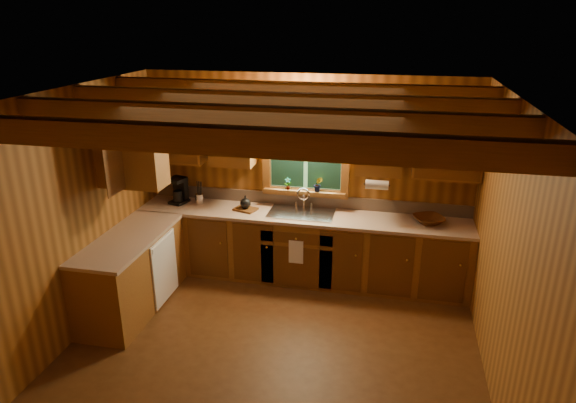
% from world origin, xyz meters
% --- Properties ---
extents(room, '(4.20, 4.20, 4.20)m').
position_xyz_m(room, '(0.00, 0.00, 1.30)').
color(room, '#522F14').
rests_on(room, ground).
extents(ceiling_beams, '(4.20, 2.54, 0.18)m').
position_xyz_m(ceiling_beams, '(0.00, 0.00, 2.49)').
color(ceiling_beams, brown).
rests_on(ceiling_beams, room).
extents(base_cabinets, '(4.20, 2.22, 0.86)m').
position_xyz_m(base_cabinets, '(-0.49, 1.28, 0.43)').
color(base_cabinets, brown).
rests_on(base_cabinets, ground).
extents(countertop, '(4.20, 2.24, 0.04)m').
position_xyz_m(countertop, '(-0.48, 1.29, 0.88)').
color(countertop, tan).
rests_on(countertop, base_cabinets).
extents(backsplash, '(4.20, 0.02, 0.16)m').
position_xyz_m(backsplash, '(0.00, 1.89, 0.98)').
color(backsplash, tan).
rests_on(backsplash, room).
extents(dishwasher_panel, '(0.02, 0.60, 0.80)m').
position_xyz_m(dishwasher_panel, '(-1.47, 0.68, 0.43)').
color(dishwasher_panel, white).
rests_on(dishwasher_panel, base_cabinets).
extents(upper_cabinets, '(4.19, 1.77, 0.78)m').
position_xyz_m(upper_cabinets, '(-0.56, 1.42, 1.84)').
color(upper_cabinets, brown).
rests_on(upper_cabinets, room).
extents(window, '(1.12, 0.08, 1.00)m').
position_xyz_m(window, '(0.00, 1.87, 1.53)').
color(window, brown).
rests_on(window, room).
extents(window_sill, '(1.06, 0.14, 0.04)m').
position_xyz_m(window_sill, '(0.00, 1.82, 1.12)').
color(window_sill, brown).
rests_on(window_sill, room).
extents(wall_sconce, '(0.45, 0.21, 0.17)m').
position_xyz_m(wall_sconce, '(0.00, 1.75, 2.16)').
color(wall_sconce, black).
rests_on(wall_sconce, room).
extents(paper_towel_roll, '(0.27, 0.11, 0.11)m').
position_xyz_m(paper_towel_roll, '(0.92, 1.53, 1.37)').
color(paper_towel_roll, white).
rests_on(paper_towel_roll, upper_cabinets).
extents(dish_towel, '(0.18, 0.01, 0.30)m').
position_xyz_m(dish_towel, '(0.00, 1.26, 0.52)').
color(dish_towel, white).
rests_on(dish_towel, base_cabinets).
extents(sink, '(0.82, 0.48, 0.43)m').
position_xyz_m(sink, '(0.00, 1.60, 0.86)').
color(sink, silver).
rests_on(sink, countertop).
extents(coffee_maker, '(0.20, 0.25, 0.35)m').
position_xyz_m(coffee_maker, '(-1.67, 1.67, 1.07)').
color(coffee_maker, black).
rests_on(coffee_maker, countertop).
extents(utensil_crock, '(0.11, 0.11, 0.31)m').
position_xyz_m(utensil_crock, '(-1.39, 1.67, 0.98)').
color(utensil_crock, silver).
rests_on(utensil_crock, countertop).
extents(cutting_board, '(0.33, 0.27, 0.02)m').
position_xyz_m(cutting_board, '(-0.72, 1.57, 0.91)').
color(cutting_board, '#573112').
rests_on(cutting_board, countertop).
extents(teakettle, '(0.14, 0.14, 0.17)m').
position_xyz_m(teakettle, '(-0.72, 1.57, 0.99)').
color(teakettle, black).
rests_on(teakettle, cutting_board).
extents(wicker_basket, '(0.47, 0.47, 0.09)m').
position_xyz_m(wicker_basket, '(1.56, 1.61, 0.94)').
color(wicker_basket, '#48230C').
rests_on(wicker_basket, countertop).
extents(potted_plant_left, '(0.10, 0.09, 0.16)m').
position_xyz_m(potted_plant_left, '(-0.22, 1.80, 1.22)').
color(potted_plant_left, '#573112').
rests_on(potted_plant_left, window_sill).
extents(potted_plant_right, '(0.12, 0.10, 0.20)m').
position_xyz_m(potted_plant_right, '(0.18, 1.79, 1.24)').
color(potted_plant_right, '#573112').
rests_on(potted_plant_right, window_sill).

